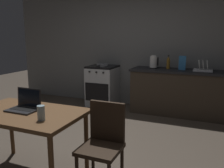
{
  "coord_description": "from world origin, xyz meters",
  "views": [
    {
      "loc": [
        1.72,
        -2.73,
        1.55
      ],
      "look_at": [
        0.26,
        0.75,
        0.79
      ],
      "focal_mm": 38.88,
      "sensor_mm": 36.0,
      "label": 1
    }
  ],
  "objects_px": {
    "dish_rack": "(203,69)",
    "stove_oven": "(103,86)",
    "electric_kettle": "(154,62)",
    "frying_pan": "(102,65)",
    "drinking_glass": "(41,113)",
    "cereal_box": "(182,63)",
    "dining_table": "(26,119)",
    "laptop": "(25,106)",
    "bottle_b": "(168,62)",
    "chair": "(103,140)"
  },
  "relations": [
    {
      "from": "dish_rack",
      "to": "stove_oven",
      "type": "bearing_deg",
      "value": -179.93
    },
    {
      "from": "electric_kettle",
      "to": "frying_pan",
      "type": "distance_m",
      "value": 1.13
    },
    {
      "from": "drinking_glass",
      "to": "cereal_box",
      "type": "distance_m",
      "value": 3.18
    },
    {
      "from": "dining_table",
      "to": "laptop",
      "type": "bearing_deg",
      "value": 134.22
    },
    {
      "from": "laptop",
      "to": "cereal_box",
      "type": "height_order",
      "value": "cereal_box"
    },
    {
      "from": "laptop",
      "to": "bottle_b",
      "type": "height_order",
      "value": "bottle_b"
    },
    {
      "from": "drinking_glass",
      "to": "stove_oven",
      "type": "bearing_deg",
      "value": 104.02
    },
    {
      "from": "drinking_glass",
      "to": "bottle_b",
      "type": "xyz_separation_m",
      "value": [
        0.66,
        3.1,
        0.2
      ]
    },
    {
      "from": "cereal_box",
      "to": "drinking_glass",
      "type": "bearing_deg",
      "value": -107.13
    },
    {
      "from": "electric_kettle",
      "to": "drinking_glass",
      "type": "relative_size",
      "value": 1.81
    },
    {
      "from": "stove_oven",
      "to": "drinking_glass",
      "type": "height_order",
      "value": "drinking_glass"
    },
    {
      "from": "chair",
      "to": "frying_pan",
      "type": "height_order",
      "value": "frying_pan"
    },
    {
      "from": "dining_table",
      "to": "cereal_box",
      "type": "bearing_deg",
      "value": 66.25
    },
    {
      "from": "stove_oven",
      "to": "bottle_b",
      "type": "height_order",
      "value": "bottle_b"
    },
    {
      "from": "frying_pan",
      "to": "bottle_b",
      "type": "relative_size",
      "value": 1.62
    },
    {
      "from": "laptop",
      "to": "dish_rack",
      "type": "relative_size",
      "value": 0.94
    },
    {
      "from": "stove_oven",
      "to": "drinking_glass",
      "type": "bearing_deg",
      "value": -75.98
    },
    {
      "from": "laptop",
      "to": "drinking_glass",
      "type": "xyz_separation_m",
      "value": [
        0.38,
        -0.19,
        0.03
      ]
    },
    {
      "from": "chair",
      "to": "bottle_b",
      "type": "distance_m",
      "value": 2.85
    },
    {
      "from": "frying_pan",
      "to": "bottle_b",
      "type": "bearing_deg",
      "value": 4.39
    },
    {
      "from": "laptop",
      "to": "electric_kettle",
      "type": "relative_size",
      "value": 1.22
    },
    {
      "from": "stove_oven",
      "to": "electric_kettle",
      "type": "xyz_separation_m",
      "value": [
        1.13,
        0.0,
        0.57
      ]
    },
    {
      "from": "chair",
      "to": "electric_kettle",
      "type": "relative_size",
      "value": 3.36
    },
    {
      "from": "laptop",
      "to": "dish_rack",
      "type": "xyz_separation_m",
      "value": [
        1.7,
        2.82,
        0.14
      ]
    },
    {
      "from": "electric_kettle",
      "to": "bottle_b",
      "type": "height_order",
      "value": "bottle_b"
    },
    {
      "from": "cereal_box",
      "to": "stove_oven",
      "type": "bearing_deg",
      "value": -179.24
    },
    {
      "from": "dining_table",
      "to": "drinking_glass",
      "type": "distance_m",
      "value": 0.4
    },
    {
      "from": "stove_oven",
      "to": "dining_table",
      "type": "distance_m",
      "value": 2.91
    },
    {
      "from": "chair",
      "to": "drinking_glass",
      "type": "relative_size",
      "value": 6.09
    },
    {
      "from": "frying_pan",
      "to": "cereal_box",
      "type": "distance_m",
      "value": 1.69
    },
    {
      "from": "cereal_box",
      "to": "dining_table",
      "type": "bearing_deg",
      "value": -113.75
    },
    {
      "from": "dining_table",
      "to": "laptop",
      "type": "height_order",
      "value": "laptop"
    },
    {
      "from": "dining_table",
      "to": "electric_kettle",
      "type": "xyz_separation_m",
      "value": [
        0.71,
        2.87,
        0.35
      ]
    },
    {
      "from": "drinking_glass",
      "to": "bottle_b",
      "type": "height_order",
      "value": "bottle_b"
    },
    {
      "from": "frying_pan",
      "to": "drinking_glass",
      "type": "xyz_separation_m",
      "value": [
        0.75,
        -2.99,
        -0.09
      ]
    },
    {
      "from": "laptop",
      "to": "electric_kettle",
      "type": "distance_m",
      "value": 2.93
    },
    {
      "from": "electric_kettle",
      "to": "bottle_b",
      "type": "xyz_separation_m",
      "value": [
        0.28,
        0.08,
        -0.0
      ]
    },
    {
      "from": "electric_kettle",
      "to": "frying_pan",
      "type": "relative_size",
      "value": 0.61
    },
    {
      "from": "cereal_box",
      "to": "chair",
      "type": "bearing_deg",
      "value": -98.75
    },
    {
      "from": "electric_kettle",
      "to": "cereal_box",
      "type": "xyz_separation_m",
      "value": [
        0.56,
        0.02,
        0.01
      ]
    },
    {
      "from": "cereal_box",
      "to": "dish_rack",
      "type": "xyz_separation_m",
      "value": [
        0.38,
        -0.02,
        -0.09
      ]
    },
    {
      "from": "chair",
      "to": "bottle_b",
      "type": "relative_size",
      "value": 3.31
    },
    {
      "from": "laptop",
      "to": "drinking_glass",
      "type": "distance_m",
      "value": 0.43
    },
    {
      "from": "stove_oven",
      "to": "drinking_glass",
      "type": "relative_size",
      "value": 6.14
    },
    {
      "from": "dining_table",
      "to": "laptop",
      "type": "distance_m",
      "value": 0.14
    },
    {
      "from": "laptop",
      "to": "frying_pan",
      "type": "xyz_separation_m",
      "value": [
        -0.37,
        2.79,
        0.12
      ]
    },
    {
      "from": "dining_table",
      "to": "electric_kettle",
      "type": "distance_m",
      "value": 2.98
    },
    {
      "from": "dining_table",
      "to": "bottle_b",
      "type": "height_order",
      "value": "bottle_b"
    },
    {
      "from": "stove_oven",
      "to": "electric_kettle",
      "type": "relative_size",
      "value": 3.38
    },
    {
      "from": "laptop",
      "to": "dish_rack",
      "type": "height_order",
      "value": "dish_rack"
    }
  ]
}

